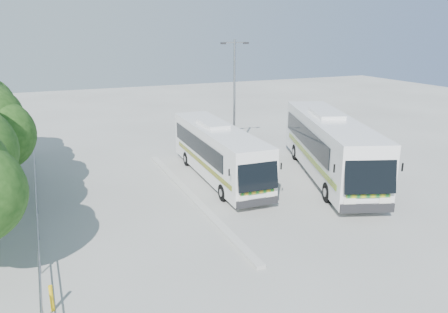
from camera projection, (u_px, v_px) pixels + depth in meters
name	position (u px, v px, depth m)	size (l,w,h in m)	color
ground	(246.00, 204.00, 22.72)	(100.00, 100.00, 0.00)	#ABABA5
kerb_divider	(192.00, 196.00, 23.59)	(0.40, 16.00, 0.15)	#B2B2AD
railing	(36.00, 193.00, 22.23)	(0.06, 22.00, 1.00)	gray
coach_main	(218.00, 151.00, 26.25)	(2.76, 11.36, 3.13)	silver
coach_adjacent	(330.00, 145.00, 26.50)	(6.90, 13.20, 3.64)	silver
lamppost	(234.00, 93.00, 30.43)	(1.98, 0.40, 8.10)	#909398
bollard	(52.00, 298.00, 14.02)	(0.13, 0.13, 0.91)	gold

